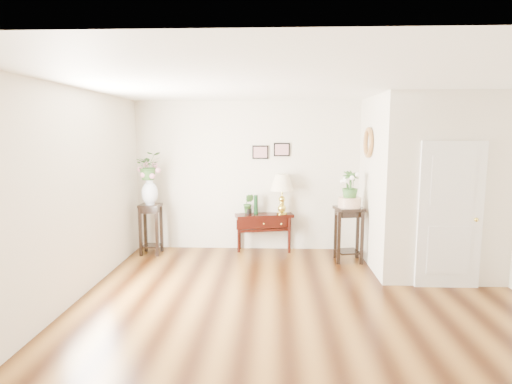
# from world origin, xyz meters

# --- Properties ---
(floor) EXTENTS (6.00, 5.50, 0.02)m
(floor) POSITION_xyz_m (0.00, 0.00, 0.00)
(floor) COLOR brown
(floor) RESTS_ON ground
(ceiling) EXTENTS (6.00, 5.50, 0.02)m
(ceiling) POSITION_xyz_m (0.00, 0.00, 2.80)
(ceiling) COLOR white
(ceiling) RESTS_ON ground
(wall_back) EXTENTS (6.00, 0.02, 2.80)m
(wall_back) POSITION_xyz_m (0.00, 2.75, 1.40)
(wall_back) COLOR beige
(wall_back) RESTS_ON ground
(wall_front) EXTENTS (6.00, 0.02, 2.80)m
(wall_front) POSITION_xyz_m (0.00, -2.75, 1.40)
(wall_front) COLOR beige
(wall_front) RESTS_ON ground
(wall_left) EXTENTS (0.02, 5.50, 2.80)m
(wall_left) POSITION_xyz_m (-3.00, 0.00, 1.40)
(wall_left) COLOR beige
(wall_left) RESTS_ON ground
(partition) EXTENTS (1.80, 1.95, 2.80)m
(partition) POSITION_xyz_m (2.10, 1.77, 1.40)
(partition) COLOR beige
(partition) RESTS_ON floor
(door) EXTENTS (0.90, 0.05, 2.10)m
(door) POSITION_xyz_m (2.10, 0.78, 1.05)
(door) COLOR silver
(door) RESTS_ON floor
(art_print_left) EXTENTS (0.30, 0.02, 0.25)m
(art_print_left) POSITION_xyz_m (-0.65, 2.73, 1.85)
(art_print_left) COLOR black
(art_print_left) RESTS_ON wall_back
(art_print_right) EXTENTS (0.30, 0.02, 0.25)m
(art_print_right) POSITION_xyz_m (-0.25, 2.73, 1.90)
(art_print_right) COLOR black
(art_print_right) RESTS_ON wall_back
(wall_ornament) EXTENTS (0.07, 0.51, 0.51)m
(wall_ornament) POSITION_xyz_m (1.16, 1.90, 2.05)
(wall_ornament) COLOR #A87241
(wall_ornament) RESTS_ON partition
(console_table) EXTENTS (1.11, 0.59, 0.71)m
(console_table) POSITION_xyz_m (-0.57, 2.57, 0.35)
(console_table) COLOR black
(console_table) RESTS_ON floor
(table_lamp) EXTENTS (0.52, 0.52, 0.76)m
(table_lamp) POSITION_xyz_m (-0.24, 2.57, 1.06)
(table_lamp) COLOR gold
(table_lamp) RESTS_ON console_table
(green_vase) EXTENTS (0.08, 0.08, 0.36)m
(green_vase) POSITION_xyz_m (-0.73, 2.57, 0.88)
(green_vase) COLOR black
(green_vase) RESTS_ON console_table
(potted_plant) EXTENTS (0.22, 0.19, 0.36)m
(potted_plant) POSITION_xyz_m (-0.86, 2.57, 0.89)
(potted_plant) COLOR #315E27
(potted_plant) RESTS_ON console_table
(plant_stand_a) EXTENTS (0.37, 0.37, 0.93)m
(plant_stand_a) POSITION_xyz_m (-2.63, 2.29, 0.46)
(plant_stand_a) COLOR black
(plant_stand_a) RESTS_ON floor
(porcelain_vase) EXTENTS (0.37, 0.37, 0.50)m
(porcelain_vase) POSITION_xyz_m (-2.63, 2.29, 1.15)
(porcelain_vase) COLOR white
(porcelain_vase) RESTS_ON plant_stand_a
(lily_arrangement) EXTENTS (0.57, 0.54, 0.51)m
(lily_arrangement) POSITION_xyz_m (-2.63, 2.29, 1.58)
(lily_arrangement) COLOR #315E27
(lily_arrangement) RESTS_ON porcelain_vase
(plant_stand_b) EXTENTS (0.53, 0.53, 0.95)m
(plant_stand_b) POSITION_xyz_m (0.90, 2.00, 0.47)
(plant_stand_b) COLOR black
(plant_stand_b) RESTS_ON floor
(ceramic_bowl) EXTENTS (0.40, 0.40, 0.17)m
(ceramic_bowl) POSITION_xyz_m (0.90, 2.00, 1.03)
(ceramic_bowl) COLOR beige
(ceramic_bowl) RESTS_ON plant_stand_b
(narcissus) EXTENTS (0.36, 0.36, 0.50)m
(narcissus) POSITION_xyz_m (0.90, 2.00, 1.32)
(narcissus) COLOR #315E27
(narcissus) RESTS_ON ceramic_bowl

